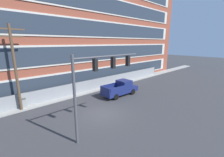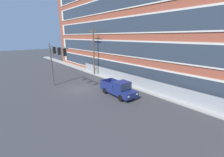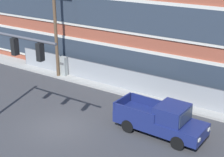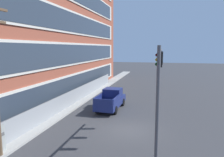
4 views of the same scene
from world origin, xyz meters
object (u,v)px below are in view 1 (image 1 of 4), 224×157
at_px(pickup_truck_navy, 121,88).
at_px(electrical_cabinet, 24,101).
at_px(traffic_signal_mast, 98,76).
at_px(utility_pole_near_corner, 15,65).

height_order(pickup_truck_navy, electrical_cabinet, pickup_truck_navy).
distance_m(traffic_signal_mast, utility_pole_near_corner, 9.52).
height_order(utility_pole_near_corner, electrical_cabinet, utility_pole_near_corner).
bearing_deg(electrical_cabinet, pickup_truck_navy, -20.25).
relative_size(traffic_signal_mast, pickup_truck_navy, 1.19).
bearing_deg(pickup_truck_navy, traffic_signal_mast, -147.02).
bearing_deg(utility_pole_near_corner, electrical_cabinet, 43.59).
height_order(traffic_signal_mast, pickup_truck_navy, traffic_signal_mast).
distance_m(traffic_signal_mast, pickup_truck_navy, 9.91).
bearing_deg(traffic_signal_mast, pickup_truck_navy, 32.98).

